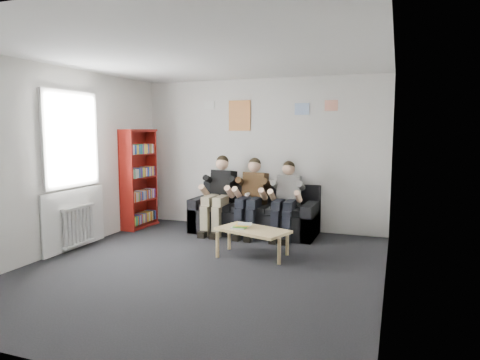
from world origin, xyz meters
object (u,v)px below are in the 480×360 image
(person_middle, at_px, (251,197))
(person_right, at_px, (286,200))
(coffee_table, at_px, (253,232))
(person_left, at_px, (219,195))
(bookshelf, at_px, (140,179))
(sofa, at_px, (255,216))

(person_middle, relative_size, person_right, 1.03)
(coffee_table, distance_m, person_left, 1.59)
(coffee_table, relative_size, person_left, 0.74)
(bookshelf, xyz_separation_m, person_right, (2.72, 0.13, -0.26))
(person_left, xyz_separation_m, person_middle, (0.60, 0.00, -0.01))
(person_right, bearing_deg, coffee_table, -101.82)
(person_left, bearing_deg, coffee_table, -39.92)
(bookshelf, height_order, person_right, bookshelf)
(bookshelf, relative_size, person_middle, 1.37)
(sofa, height_order, person_right, person_right)
(coffee_table, height_order, person_left, person_left)
(sofa, xyz_separation_m, bookshelf, (-2.12, -0.33, 0.60))
(sofa, relative_size, person_right, 1.69)
(sofa, distance_m, person_middle, 0.41)
(sofa, bearing_deg, person_right, -18.07)
(bookshelf, height_order, coffee_table, bookshelf)
(sofa, bearing_deg, person_left, -161.60)
(sofa, xyz_separation_m, person_left, (-0.60, -0.20, 0.36))
(bookshelf, relative_size, person_left, 1.34)
(person_left, relative_size, person_middle, 1.02)
(bookshelf, xyz_separation_m, person_left, (1.52, 0.13, -0.24))
(person_middle, bearing_deg, person_left, -174.23)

